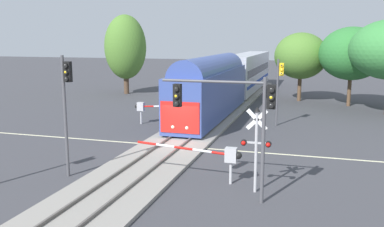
% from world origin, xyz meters
% --- Properties ---
extents(ground_plane, '(220.00, 220.00, 0.00)m').
position_xyz_m(ground_plane, '(0.00, 0.00, 0.00)').
color(ground_plane, '#3D3D42').
extents(road_centre_stripe, '(44.00, 0.20, 0.01)m').
position_xyz_m(road_centre_stripe, '(0.00, 0.00, 0.00)').
color(road_centre_stripe, beige).
rests_on(road_centre_stripe, ground).
extents(railway_track, '(4.40, 80.00, 0.32)m').
position_xyz_m(railway_track, '(0.00, 0.00, 0.10)').
color(railway_track, gray).
rests_on(railway_track, ground).
extents(commuter_train, '(3.04, 40.19, 5.16)m').
position_xyz_m(commuter_train, '(0.00, 19.77, 2.79)').
color(commuter_train, '#384C93').
rests_on(commuter_train, railway_track).
extents(crossing_gate_near, '(5.37, 0.40, 1.81)m').
position_xyz_m(crossing_gate_near, '(4.40, -6.02, 1.42)').
color(crossing_gate_near, '#B7B7BC').
rests_on(crossing_gate_near, ground).
extents(crossing_signal_mast, '(1.36, 0.44, 3.97)m').
position_xyz_m(crossing_signal_mast, '(6.23, -6.80, 2.42)').
color(crossing_signal_mast, '#B2B2B7').
rests_on(crossing_signal_mast, ground).
extents(crossing_gate_far, '(6.32, 0.40, 1.86)m').
position_xyz_m(crossing_gate_far, '(-4.18, 6.02, 1.44)').
color(crossing_gate_far, '#B7B7BC').
rests_on(crossing_gate_far, ground).
extents(traffic_signal_far_side, '(0.53, 0.38, 5.33)m').
position_xyz_m(traffic_signal_far_side, '(5.90, 8.48, 3.58)').
color(traffic_signal_far_side, '#4C4C51').
rests_on(traffic_signal_far_side, ground).
extents(traffic_signal_near_right, '(4.88, 0.38, 5.40)m').
position_xyz_m(traffic_signal_near_right, '(5.39, -8.01, 4.08)').
color(traffic_signal_near_right, '#4C4C51').
rests_on(traffic_signal_near_right, ground).
extents(traffic_signal_median, '(0.53, 0.38, 6.14)m').
position_xyz_m(traffic_signal_median, '(-3.12, -7.26, 4.09)').
color(traffic_signal_median, '#4C4C51').
rests_on(traffic_signal_median, ground).
extents(oak_far_right, '(6.52, 6.52, 8.11)m').
position_xyz_m(oak_far_right, '(12.05, 20.66, 5.40)').
color(oak_far_right, brown).
rests_on(oak_far_right, ground).
extents(pine_left_background, '(5.18, 5.18, 9.84)m').
position_xyz_m(pine_left_background, '(-14.30, 23.06, 5.83)').
color(pine_left_background, '#4C3828').
rests_on(pine_left_background, ground).
extents(elm_centre_background, '(5.79, 5.79, 7.57)m').
position_xyz_m(elm_centre_background, '(6.96, 22.99, 5.01)').
color(elm_centre_background, brown).
rests_on(elm_centre_background, ground).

